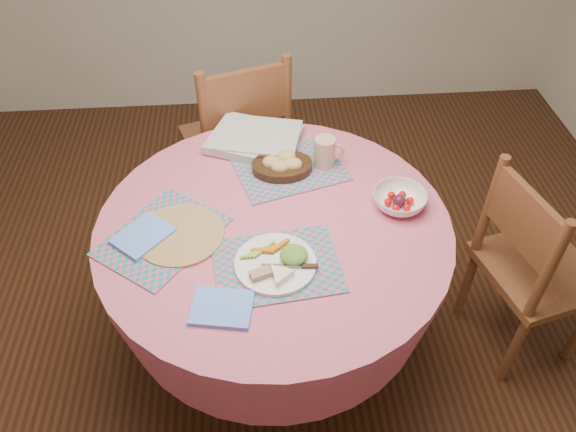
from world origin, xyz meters
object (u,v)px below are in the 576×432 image
chair_back (239,141)px  wicker_trivet (180,235)px  chair_right (531,266)px  fruit_bowl (399,200)px  dinner_plate (278,263)px  bread_bowl (282,164)px  latte_mug (325,152)px  dining_table (275,261)px

chair_back → wicker_trivet: bearing=58.3°
chair_right → fruit_bowl: size_ratio=3.96×
wicker_trivet → dinner_plate: size_ratio=1.14×
wicker_trivet → chair_back: bearing=76.8°
bread_bowl → chair_back: bearing=107.8°
dinner_plate → latte_mug: bearing=67.1°
chair_right → wicker_trivet: (-1.31, -0.00, 0.28)m
dining_table → wicker_trivet: bearing=-173.3°
fruit_bowl → latte_mug: bearing=132.8°
chair_right → chair_back: 1.40m
dining_table → chair_right: (0.99, -0.03, -0.08)m
dining_table → chair_right: bearing=-2.0°
wicker_trivet → chair_right: bearing=0.1°
dinner_plate → chair_back: bearing=96.8°
dining_table → dinner_plate: 0.30m
fruit_bowl → chair_back: bearing=126.8°
bread_bowl → fruit_bowl: (0.40, -0.23, -0.01)m
wicker_trivet → fruit_bowl: bearing=6.6°
fruit_bowl → chair_right: bearing=-9.1°
dining_table → latte_mug: size_ratio=10.38×
latte_mug → bread_bowl: bearing=-172.2°
chair_back → fruit_bowl: (0.57, -0.76, 0.26)m
wicker_trivet → dinner_plate: 0.36m
fruit_bowl → dinner_plate: bearing=-150.2°
dining_table → chair_right: 0.99m
chair_right → wicker_trivet: bearing=75.9°
chair_right → fruit_bowl: (-0.54, 0.09, 0.30)m
wicker_trivet → fruit_bowl: (0.77, 0.09, 0.02)m
dining_table → dinner_plate: size_ratio=4.71×
chair_back → dinner_plate: size_ratio=3.78×
chair_back → latte_mug: bearing=104.8°
chair_right → latte_mug: size_ratio=7.63×
dinner_plate → bread_bowl: 0.49m
wicker_trivet → dinner_plate: dinner_plate is taller
wicker_trivet → bread_bowl: 0.49m
dining_table → wicker_trivet: wicker_trivet is taller
chair_back → dinner_plate: (0.12, -1.02, 0.25)m
bread_bowl → latte_mug: size_ratio=1.93×
latte_mug → wicker_trivet: bearing=-147.6°
chair_right → bread_bowl: size_ratio=3.96×
bread_bowl → fruit_bowl: bearing=-29.9°
latte_mug → dining_table: bearing=-125.5°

